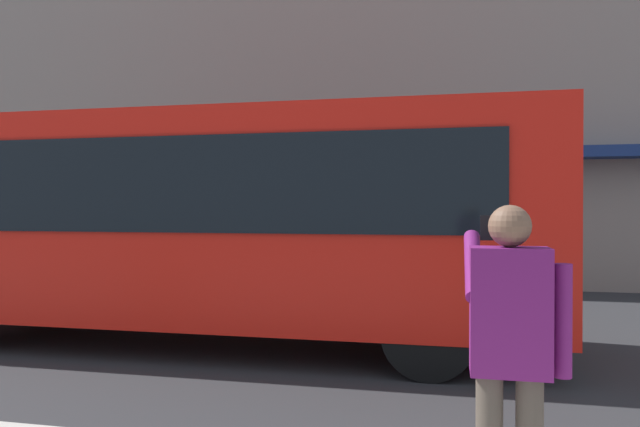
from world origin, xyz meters
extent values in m
plane|color=#2B2B2D|center=(0.00, 0.00, 0.00)|extent=(60.00, 60.00, 0.00)
cube|color=gray|center=(0.00, -6.80, 6.00)|extent=(28.00, 0.80, 12.00)
cube|color=navy|center=(-3.50, -6.20, 3.00)|extent=(4.40, 1.10, 0.24)
cube|color=red|center=(2.74, 0.00, 1.70)|extent=(9.00, 2.50, 2.60)
cube|color=black|center=(2.74, 1.26, 2.10)|extent=(7.60, 0.06, 1.10)
cylinder|color=black|center=(5.74, -1.10, 0.50)|extent=(1.00, 0.28, 1.00)
cylinder|color=black|center=(-0.26, -1.10, 0.50)|extent=(1.00, 0.28, 1.00)
cylinder|color=black|center=(-0.26, 1.10, 0.50)|extent=(1.00, 0.28, 1.00)
cube|color=#6B1960|center=(-0.80, 4.30, 1.30)|extent=(0.40, 0.24, 0.66)
sphere|color=brown|center=(-0.80, 4.30, 1.74)|extent=(0.22, 0.22, 0.22)
cylinder|color=#6B1960|center=(-1.06, 4.30, 1.26)|extent=(0.09, 0.09, 0.58)
cylinder|color=#6B1960|center=(-0.62, 4.14, 1.52)|extent=(0.09, 0.48, 0.37)
cube|color=black|center=(-0.70, 4.00, 1.72)|extent=(0.07, 0.01, 0.14)
camera|label=1|loc=(-0.51, 7.53, 1.84)|focal=33.57mm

